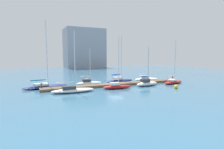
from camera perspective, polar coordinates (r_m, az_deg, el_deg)
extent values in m
plane|color=#386684|center=(34.80, 1.39, -3.60)|extent=(120.00, 120.00, 0.00)
cube|color=brown|center=(34.76, 1.39, -3.23)|extent=(28.22, 2.17, 0.46)
cylinder|color=brown|center=(32.16, -21.95, -3.73)|extent=(0.28, 0.28, 1.25)
cylinder|color=brown|center=(41.84, 19.08, -1.41)|extent=(0.28, 0.28, 1.25)
ellipsoid|color=navy|center=(34.12, -20.74, -3.71)|extent=(8.19, 3.34, 0.57)
cube|color=silver|center=(33.88, -22.08, -3.03)|extent=(2.59, 1.83, 0.37)
cylinder|color=silver|center=(33.75, -20.48, 6.55)|extent=(0.15, 0.15, 11.57)
cylinder|color=silver|center=(33.67, -22.93, -1.69)|extent=(3.32, 0.65, 0.12)
ellipsoid|color=teal|center=(33.67, -22.93, -1.69)|extent=(3.03, 0.84, 0.28)
ellipsoid|color=white|center=(28.95, -12.50, -5.07)|extent=(6.91, 2.20, 0.67)
cube|color=#333842|center=(28.74, -13.88, -4.06)|extent=(2.10, 1.44, 0.44)
cylinder|color=silver|center=(28.48, -12.05, 4.61)|extent=(0.14, 0.14, 9.05)
cylinder|color=silver|center=(28.55, -14.73, -2.49)|extent=(2.88, 0.22, 0.11)
ellipsoid|color=white|center=(35.69, -7.47, -2.81)|extent=(5.25, 1.57, 0.72)
cube|color=#333842|center=(35.47, -8.29, -1.91)|extent=(1.60, 1.01, 0.47)
cylinder|color=silver|center=(35.37, -7.14, 3.10)|extent=(0.13, 0.13, 6.63)
cylinder|color=silver|center=(35.29, -8.80, -0.63)|extent=(2.19, 0.20, 0.10)
ellipsoid|color=#B21E1E|center=(31.40, 1.71, -4.04)|extent=(5.50, 2.16, 0.68)
cube|color=silver|center=(31.14, 0.78, -3.07)|extent=(1.73, 1.21, 0.44)
cylinder|color=silver|center=(31.00, 2.21, 4.34)|extent=(0.13, 0.13, 8.47)
cylinder|color=silver|center=(30.93, 0.21, -1.61)|extent=(2.24, 0.42, 0.11)
ellipsoid|color=navy|center=(38.25, 2.60, -2.12)|extent=(6.72, 2.40, 0.78)
cube|color=silver|center=(37.81, 1.77, -1.22)|extent=(2.08, 1.42, 0.51)
cylinder|color=silver|center=(38.04, 3.05, 5.44)|extent=(0.14, 0.14, 9.28)
cylinder|color=silver|center=(37.51, 1.26, -0.05)|extent=(2.76, 0.38, 0.11)
ellipsoid|color=blue|center=(37.51, 1.26, -0.05)|extent=(2.51, 0.60, 0.28)
ellipsoid|color=white|center=(35.12, 11.34, -2.94)|extent=(5.35, 2.41, 0.83)
cube|color=#333842|center=(34.66, 10.75, -1.90)|extent=(1.70, 1.39, 0.54)
cylinder|color=silver|center=(34.92, 11.77, 3.06)|extent=(0.13, 0.13, 6.50)
cylinder|color=silver|center=(34.35, 10.41, -0.62)|extent=(2.16, 0.41, 0.10)
ellipsoid|color=blue|center=(34.35, 10.41, -0.62)|extent=(1.98, 0.64, 0.28)
ellipsoid|color=white|center=(42.26, 11.17, -1.49)|extent=(6.12, 2.79, 0.70)
cube|color=silver|center=(41.92, 10.47, -0.74)|extent=(1.95, 1.60, 0.46)
cylinder|color=silver|center=(42.05, 11.65, 4.02)|extent=(0.14, 0.14, 7.42)
cylinder|color=silver|center=(41.67, 10.06, 0.35)|extent=(2.47, 0.48, 0.11)
ellipsoid|color=#B21E1E|center=(39.50, 19.37, -2.35)|extent=(6.04, 3.08, 0.58)
cube|color=silver|center=(38.94, 18.94, -1.73)|extent=(1.98, 1.60, 0.38)
cylinder|color=silver|center=(39.35, 19.84, 4.36)|extent=(0.13, 0.13, 8.66)
cylinder|color=silver|center=(38.55, 18.71, -0.56)|extent=(2.39, 0.69, 0.11)
sphere|color=yellow|center=(33.58, 20.14, -3.70)|extent=(0.74, 0.74, 0.74)
sphere|color=orange|center=(40.74, -8.23, -1.73)|extent=(0.70, 0.70, 0.70)
cube|color=#9399A3|center=(88.51, -9.06, 8.35)|extent=(18.57, 13.16, 18.75)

